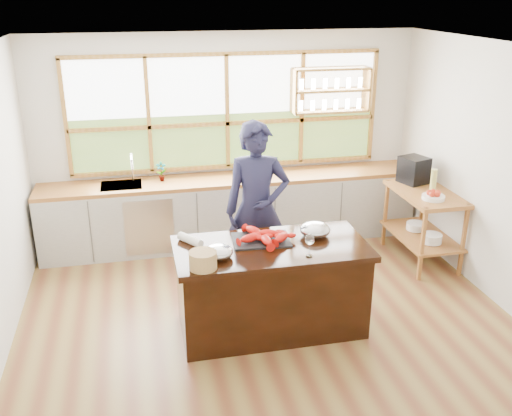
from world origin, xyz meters
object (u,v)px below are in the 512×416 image
object	(u,v)px
cook	(257,209)
wicker_basket	(203,260)
island	(271,287)
espresso_machine	(414,170)

from	to	relation	value
cook	wicker_basket	distance (m)	1.36
island	wicker_basket	world-z (taller)	wicker_basket
cook	espresso_machine	world-z (taller)	cook
wicker_basket	island	bearing A→B (deg)	24.86
island	espresso_machine	world-z (taller)	espresso_machine
espresso_machine	wicker_basket	xyz separation A→B (m)	(-2.88, -1.78, -0.09)
cook	espresso_machine	size ratio (longest dim) A/B	5.81
island	cook	distance (m)	0.96
cook	wicker_basket	xyz separation A→B (m)	(-0.73, -1.14, 0.02)
island	espresso_machine	distance (m)	2.70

